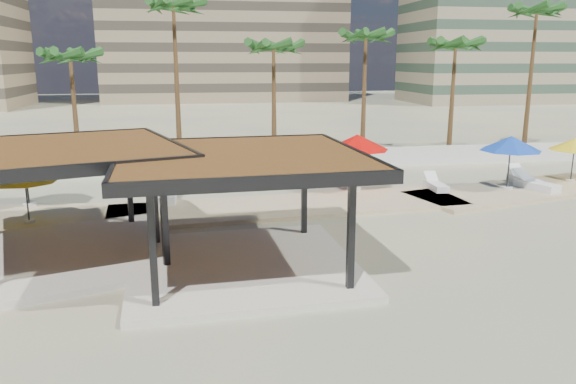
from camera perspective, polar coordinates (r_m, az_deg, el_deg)
The scene contains 21 objects.
ground at distance 18.43m, azimuth -1.84°, elevation -7.46°, with size 200.00×200.00×0.00m, color tan.
promenade at distance 25.95m, azimuth 0.05°, elevation -1.15°, with size 44.45×7.97×0.24m.
boundary_wall at distance 33.68m, azimuth -5.84°, elevation 3.08°, with size 56.00×0.30×1.20m, color silver.
building_mid at distance 95.59m, azimuth -6.61°, elevation 17.85°, with size 38.00×16.00×30.40m.
pavilion_central at distance 17.54m, azimuth -4.74°, elevation -0.88°, with size 7.72×7.72×3.77m.
pavilion_west at distance 19.91m, azimuth -22.08°, elevation -0.04°, with size 9.33×9.33×3.81m.
umbrella_b at distance 24.37m, azimuth -25.22°, elevation 1.60°, with size 3.23×3.23×2.27m.
umbrella_c at distance 27.78m, azimuth 7.04°, elevation 5.03°, with size 3.42×3.42×2.80m.
umbrella_d at distance 29.92m, azimuth 21.70°, elevation 4.58°, with size 3.74×3.74×2.68m.
umbrella_e at distance 33.38m, azimuth 27.12°, elevation 4.32°, with size 2.62×2.62×2.31m.
umbrella_f at distance 27.02m, azimuth -25.28°, elevation 3.74°, with size 3.98×3.98×2.87m.
lounger_a at distance 26.63m, azimuth -12.14°, elevation -0.32°, with size 0.85×2.44×0.92m.
lounger_b at distance 29.19m, azimuth 14.78°, elevation 0.65°, with size 0.75×2.02×0.75m.
lounger_c at distance 30.83m, azimuth 23.86°, elevation 0.67°, with size 1.46×2.51×0.91m.
lounger_d at distance 31.94m, azimuth 22.79°, elevation 1.17°, with size 0.86×2.37×0.89m.
palm_c at distance 35.76m, azimuth -21.24°, elevation 12.36°, with size 3.00×3.00×7.56m.
palm_d at distance 36.07m, azimuth -11.54°, elevation 17.37°, with size 3.00×3.00×10.49m.
palm_e at distance 35.88m, azimuth -1.47°, elevation 14.08°, with size 3.00×3.00×8.13m.
palm_f at distance 37.48m, azimuth 7.90°, elevation 14.94°, with size 3.00×3.00×8.83m.
palm_g at distance 39.36m, azimuth 16.64°, elevation 13.74°, with size 3.00×3.00×8.32m.
palm_h at distance 42.95m, azimuth 23.93°, elevation 15.93°, with size 3.00×3.00×10.57m.
Camera 1 is at (-2.47, -17.06, 6.53)m, focal length 35.00 mm.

